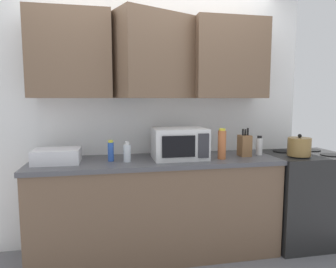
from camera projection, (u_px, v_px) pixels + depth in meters
name	position (u px, v px, depth m)	size (l,w,h in m)	color
wall_back_with_cabinets	(153.00, 85.00, 2.87)	(3.09, 0.58, 2.60)	white
counter_run	(157.00, 207.00, 2.77)	(2.22, 0.63, 0.90)	brown
stove_range	(303.00, 197.00, 3.04)	(0.76, 0.64, 0.91)	black
kettle	(299.00, 147.00, 2.81)	(0.21, 0.21, 0.21)	olive
microwave	(179.00, 143.00, 2.73)	(0.48, 0.37, 0.28)	silver
dish_rack	(57.00, 156.00, 2.55)	(0.38, 0.30, 0.12)	silver
knife_block	(244.00, 145.00, 2.85)	(0.10, 0.12, 0.27)	brown
bottle_spice_jar	(222.00, 144.00, 2.71)	(0.07, 0.07, 0.28)	#BC6638
bottle_blue_cleaner	(111.00, 151.00, 2.62)	(0.05, 0.05, 0.19)	#2D56B7
bottle_white_jar	(259.00, 146.00, 2.91)	(0.06, 0.06, 0.19)	white
bottle_clear_tall	(127.00, 153.00, 2.59)	(0.06, 0.06, 0.18)	silver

